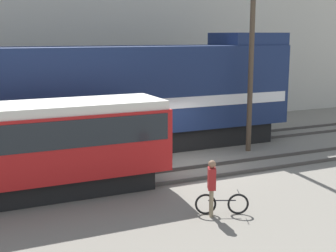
{
  "coord_description": "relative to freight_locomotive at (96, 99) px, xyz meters",
  "views": [
    {
      "loc": [
        -8.71,
        -16.73,
        5.33
      ],
      "look_at": [
        -1.11,
        -0.3,
        1.8
      ],
      "focal_mm": 50.0,
      "sensor_mm": 36.0,
      "label": 1
    }
  ],
  "objects": [
    {
      "name": "track_near",
      "position": [
        2.98,
        -4.64,
        -2.47
      ],
      "size": [
        60.0,
        1.51,
        0.14
      ],
      "color": "#47423D",
      "rests_on": "ground"
    },
    {
      "name": "streetcar",
      "position": [
        -3.59,
        -4.64,
        -0.74
      ],
      "size": [
        9.17,
        2.54,
        3.14
      ],
      "color": "black",
      "rests_on": "ground"
    },
    {
      "name": "ground_plane",
      "position": [
        2.98,
        -3.33,
        -2.54
      ],
      "size": [
        120.0,
        120.0,
        0.0
      ],
      "primitive_type": "plane",
      "color": "slate"
    },
    {
      "name": "person",
      "position": [
        0.99,
        -8.6,
        -1.49
      ],
      "size": [
        0.35,
        0.42,
        1.73
      ],
      "color": "#8C7A5B",
      "rests_on": "ground"
    },
    {
      "name": "track_far",
      "position": [
        2.98,
        0.0,
        -2.47
      ],
      "size": [
        60.0,
        1.51,
        0.14
      ],
      "color": "#47423D",
      "rests_on": "ground"
    },
    {
      "name": "utility_pole_left",
      "position": [
        6.62,
        -2.32,
        2.42
      ],
      "size": [
        0.24,
        0.24,
        9.92
      ],
      "color": "#4C3D2D",
      "rests_on": "ground"
    },
    {
      "name": "building_backdrop",
      "position": [
        2.98,
        9.1,
        3.7
      ],
      "size": [
        41.44,
        6.0,
        12.48
      ],
      "color": "beige",
      "rests_on": "ground"
    },
    {
      "name": "bicycle",
      "position": [
        1.36,
        -8.61,
        -2.21
      ],
      "size": [
        1.52,
        0.77,
        0.71
      ],
      "color": "black",
      "rests_on": "ground"
    },
    {
      "name": "freight_locomotive",
      "position": [
        0.0,
        0.0,
        0.0
      ],
      "size": [
        19.22,
        3.04,
        5.44
      ],
      "color": "black",
      "rests_on": "ground"
    }
  ]
}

